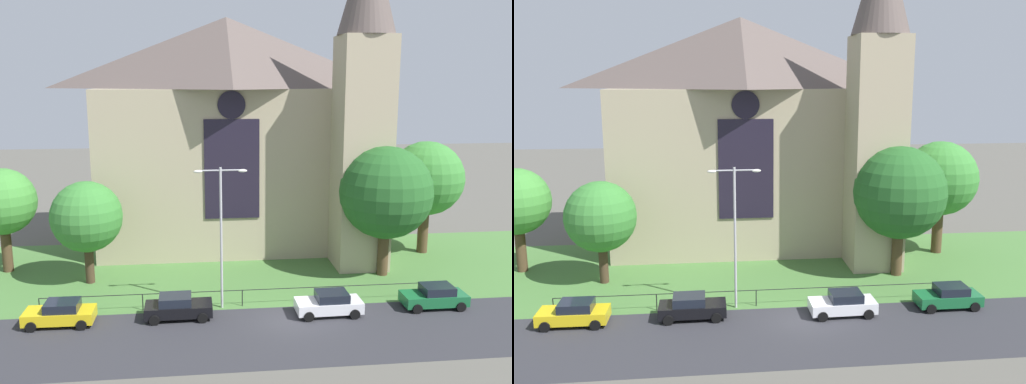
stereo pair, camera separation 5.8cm
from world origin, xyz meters
TOP-DOWN VIEW (x-y plane):
  - ground at (0.00, 10.00)m, footprint 160.00×160.00m
  - road_asphalt at (0.00, -2.00)m, footprint 120.00×8.00m
  - grass_verge at (0.00, 8.00)m, footprint 120.00×20.00m
  - church_building at (-1.77, 17.12)m, footprint 23.20×16.20m
  - iron_railing at (-2.54, 2.50)m, footprint 26.06×0.07m
  - tree_left_far at (-20.18, 11.29)m, footprint 5.11×5.11m
  - tree_right_far at (14.00, 12.47)m, footprint 6.29×6.29m
  - tree_right_near at (8.70, 7.36)m, footprint 6.97×6.97m
  - tree_left_near at (-13.35, 8.05)m, footprint 5.16×5.16m
  - streetlamp_near at (-3.89, 2.40)m, footprint 3.37×0.26m
  - parked_car_yellow at (-13.86, 0.86)m, footprint 4.23×2.08m
  - parked_car_black at (-6.72, 1.05)m, footprint 4.21×2.05m
  - parked_car_white at (2.88, 0.54)m, footprint 4.23×2.08m
  - parked_car_green at (10.05, 0.93)m, footprint 4.20×2.03m

SIDE VIEW (x-z plane):
  - ground at x=0.00m, z-range 0.00..0.00m
  - grass_verge at x=0.00m, z-range 0.00..0.01m
  - road_asphalt at x=0.00m, z-range 0.00..0.01m
  - parked_car_yellow at x=-13.86m, z-range -0.01..1.50m
  - parked_car_black at x=-6.72m, z-range -0.01..1.50m
  - parked_car_white at x=2.88m, z-range -0.01..1.50m
  - parked_car_green at x=10.05m, z-range -0.01..1.50m
  - iron_railing at x=-2.54m, z-range 0.39..1.52m
  - tree_left_near at x=-13.35m, z-range 1.19..8.79m
  - tree_left_far at x=-20.18m, z-range 1.46..9.61m
  - streetlamp_near at x=-3.89m, z-range 1.17..10.54m
  - tree_right_near at x=8.70m, z-range 1.45..11.39m
  - tree_right_far at x=14.00m, z-range 1.63..11.30m
  - church_building at x=-1.77m, z-range -2.73..23.27m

